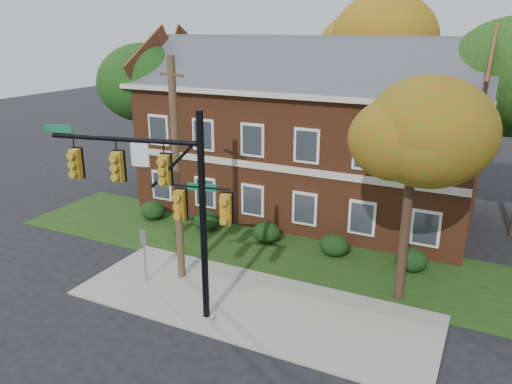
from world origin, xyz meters
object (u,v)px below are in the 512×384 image
at_px(hedge_far_right, 411,260).
at_px(sign_post, 144,248).
at_px(apartment_building, 307,125).
at_px(hedge_far_left, 153,210).
at_px(traffic_signal, 164,193).
at_px(hedge_right, 334,245).
at_px(tree_near_right, 421,134).
at_px(utility_pole, 177,173).
at_px(hedge_left, 206,221).
at_px(hedge_center, 267,232).
at_px(tree_far_rear, 371,49).
at_px(tree_left_rear, 152,88).

xyz_separation_m(hedge_far_right, sign_post, (-9.76, -6.01, 1.08)).
distance_m(apartment_building, hedge_far_left, 9.82).
bearing_deg(hedge_far_right, traffic_signal, -134.10).
bearing_deg(sign_post, hedge_far_left, 133.52).
bearing_deg(hedge_far_right, hedge_right, 180.00).
xyz_separation_m(apartment_building, tree_near_right, (7.22, -8.09, 1.68)).
bearing_deg(hedge_far_left, utility_pole, -43.08).
distance_m(hedge_left, hedge_right, 7.00).
relative_size(hedge_center, utility_pole, 0.15).
relative_size(hedge_right, hedge_far_right, 1.00).
relative_size(apartment_building, hedge_far_right, 13.43).
relative_size(hedge_left, hedge_center, 1.00).
distance_m(tree_near_right, traffic_signal, 9.14).
xyz_separation_m(hedge_left, hedge_center, (3.50, 0.00, 0.00)).
xyz_separation_m(tree_near_right, tree_far_rear, (-5.88, 15.93, 2.17)).
relative_size(hedge_far_left, traffic_signal, 0.18).
relative_size(apartment_building, hedge_far_left, 13.43).
xyz_separation_m(hedge_center, hedge_right, (3.50, 0.00, 0.00)).
bearing_deg(utility_pole, tree_near_right, 33.88).
relative_size(hedge_far_right, tree_near_right, 0.16).
bearing_deg(tree_left_rear, hedge_center, -23.04).
xyz_separation_m(hedge_center, utility_pole, (-1.67, -4.98, 4.15)).
relative_size(hedge_center, tree_left_rear, 0.16).
bearing_deg(sign_post, tree_left_rear, 132.79).
bearing_deg(hedge_right, sign_post, -136.15).
height_order(hedge_far_left, traffic_signal, traffic_signal).
bearing_deg(hedge_far_right, hedge_far_left, 180.00).
xyz_separation_m(hedge_right, hedge_far_right, (3.50, 0.00, 0.00)).
xyz_separation_m(hedge_center, sign_post, (-2.76, -6.01, 1.08)).
height_order(tree_left_rear, traffic_signal, tree_left_rear).
xyz_separation_m(hedge_center, tree_far_rear, (1.34, 13.09, 8.32)).
xyz_separation_m(hedge_center, tree_near_right, (7.22, -2.83, 6.14)).
relative_size(hedge_far_right, sign_post, 0.59).
height_order(hedge_right, utility_pole, utility_pole).
distance_m(hedge_center, hedge_far_right, 7.00).
bearing_deg(hedge_far_right, hedge_center, 180.00).
bearing_deg(tree_left_rear, tree_near_right, -22.36).
xyz_separation_m(hedge_far_left, tree_far_rear, (8.34, 13.09, 8.32)).
bearing_deg(traffic_signal, utility_pole, 105.18).
xyz_separation_m(tree_near_right, utility_pole, (-8.89, -2.15, -2.00)).
bearing_deg(tree_near_right, tree_left_rear, 157.64).
height_order(hedge_far_right, sign_post, sign_post).
xyz_separation_m(hedge_far_right, tree_left_rear, (-16.73, 4.14, 6.16)).
height_order(tree_left_rear, tree_far_rear, tree_far_rear).
bearing_deg(hedge_center, apartment_building, 90.00).
height_order(tree_near_right, tree_far_rear, tree_far_rear).
distance_m(hedge_far_left, traffic_signal, 10.94).
distance_m(apartment_building, hedge_far_right, 9.82).
relative_size(tree_far_rear, sign_post, 4.88).
distance_m(hedge_left, hedge_far_right, 10.50).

